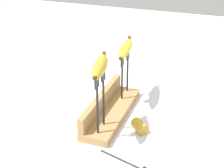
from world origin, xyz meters
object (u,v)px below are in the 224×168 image
at_px(banana_raised_right, 125,49).
at_px(banana_chunk_near, 139,126).
at_px(fork_stand_right, 125,70).
at_px(banana_raised_left, 100,67).
at_px(fork_stand_left, 100,97).
at_px(fork_fallen_near, 133,165).

relative_size(banana_raised_right, banana_chunk_near, 3.04).
height_order(fork_stand_right, banana_raised_left, banana_raised_left).
height_order(banana_raised_left, banana_chunk_near, banana_raised_left).
relative_size(fork_stand_right, banana_raised_right, 0.85).
relative_size(fork_stand_left, fork_fallen_near, 1.11).
relative_size(fork_stand_right, banana_raised_left, 1.01).
bearing_deg(fork_stand_left, fork_fallen_near, -127.24).
bearing_deg(banana_raised_right, fork_fallen_near, -158.15).
bearing_deg(fork_stand_left, fork_stand_right, 0.00).
bearing_deg(banana_raised_left, banana_chunk_near, -58.56).
relative_size(banana_raised_left, banana_chunk_near, 2.57).
distance_m(banana_raised_right, banana_chunk_near, 0.28).
height_order(fork_stand_right, banana_raised_right, banana_raised_right).
bearing_deg(banana_raised_right, banana_chunk_near, -148.14).
height_order(fork_stand_left, banana_chunk_near, fork_stand_left).
xyz_separation_m(fork_stand_right, banana_raised_right, (-0.00, -0.00, 0.08)).
bearing_deg(banana_raised_right, fork_stand_left, 180.00).
distance_m(fork_stand_left, banana_raised_right, 0.25).
bearing_deg(banana_chunk_near, fork_stand_right, 31.85).
bearing_deg(banana_chunk_near, banana_raised_left, 121.44).
relative_size(banana_raised_left, banana_raised_right, 0.84).
distance_m(fork_fallen_near, banana_chunk_near, 0.18).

